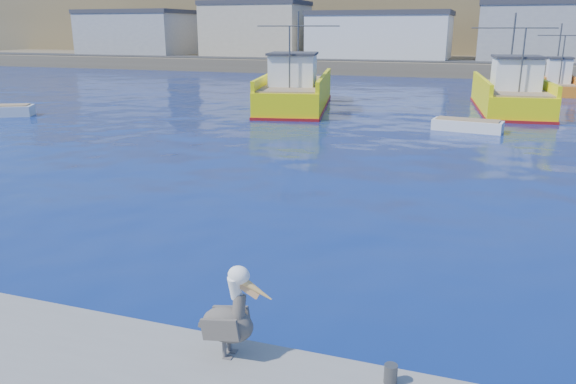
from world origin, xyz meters
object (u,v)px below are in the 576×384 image
object	(u,v)px
pelican	(230,318)
trawler_yellow_a	(296,92)
skiff_mid	(467,126)
boat_orange	(556,82)
trawler_yellow_b	(510,95)

from	to	relation	value
pelican	trawler_yellow_a	bearing A→B (deg)	106.66
trawler_yellow_a	pelican	distance (m)	32.70
skiff_mid	boat_orange	bearing A→B (deg)	73.40
boat_orange	skiff_mid	world-z (taller)	boat_orange
trawler_yellow_b	pelican	world-z (taller)	trawler_yellow_b
trawler_yellow_a	boat_orange	bearing A→B (deg)	40.61
boat_orange	skiff_mid	bearing A→B (deg)	-106.60
trawler_yellow_a	pelican	size ratio (longest dim) A/B	8.76
boat_orange	skiff_mid	distance (m)	22.81
boat_orange	trawler_yellow_b	bearing A→B (deg)	-108.03
trawler_yellow_a	pelican	world-z (taller)	trawler_yellow_a
skiff_mid	pelican	world-z (taller)	pelican
trawler_yellow_a	skiff_mid	xyz separation A→B (m)	(12.07, -5.92, -0.87)
trawler_yellow_b	boat_orange	bearing A→B (deg)	71.97
skiff_mid	pelican	distance (m)	25.57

